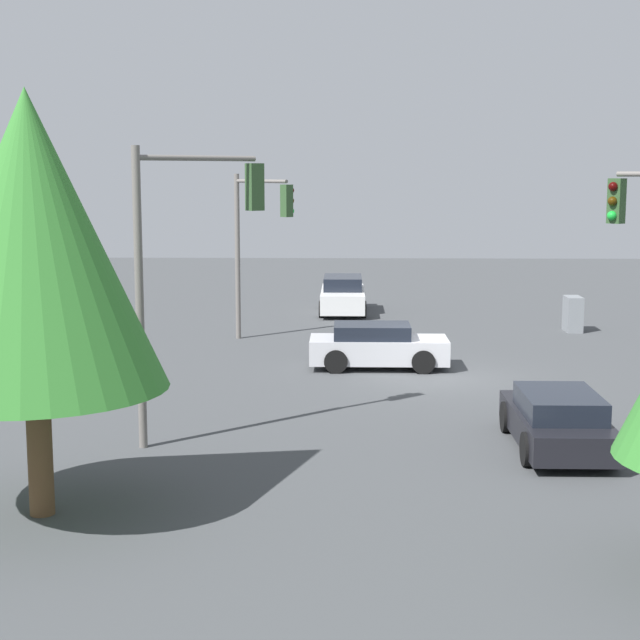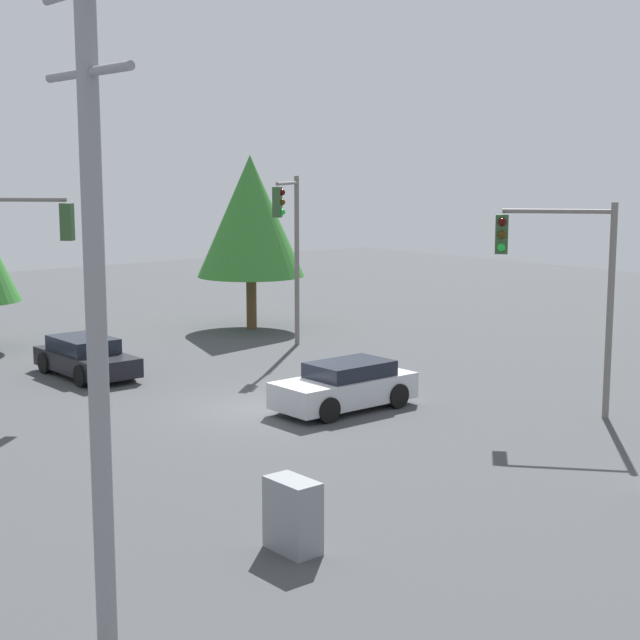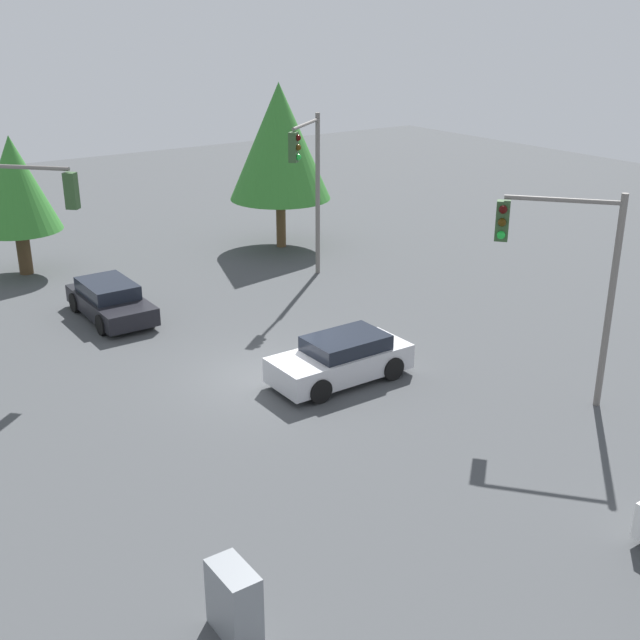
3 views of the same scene
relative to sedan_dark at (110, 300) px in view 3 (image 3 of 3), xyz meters
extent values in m
plane|color=#424447|center=(-7.35, -1.93, -0.62)|extent=(80.00, 80.00, 0.00)
cube|color=black|center=(-0.05, 0.00, -0.13)|extent=(4.23, 1.77, 0.60)
cube|color=black|center=(0.16, 0.00, 0.41)|extent=(2.33, 1.56, 0.47)
cylinder|color=black|center=(-1.37, -0.84, -0.27)|extent=(0.70, 0.22, 0.70)
cylinder|color=black|center=(-1.37, 0.84, -0.27)|extent=(0.70, 0.22, 0.70)
cylinder|color=black|center=(1.26, -0.84, -0.27)|extent=(0.70, 0.22, 0.70)
cylinder|color=black|center=(1.26, 0.84, -0.27)|extent=(0.70, 0.22, 0.70)
cube|color=silver|center=(-8.70, -3.50, -0.07)|extent=(1.73, 4.14, 0.72)
cube|color=black|center=(-8.70, -3.71, 0.51)|extent=(1.52, 2.27, 0.42)
cylinder|color=black|center=(-9.53, -2.22, -0.27)|extent=(0.22, 0.70, 0.70)
cylinder|color=black|center=(-7.88, -2.22, -0.27)|extent=(0.22, 0.70, 0.70)
cylinder|color=black|center=(-9.53, -4.78, -0.27)|extent=(0.22, 0.70, 0.70)
cylinder|color=black|center=(-7.88, -4.78, -0.27)|extent=(0.22, 0.70, 0.70)
cylinder|color=slate|center=(-1.56, 3.05, 5.18)|extent=(2.70, 2.54, 0.12)
cube|color=#2D4C28|center=(-2.87, 1.83, 4.56)|extent=(0.44, 0.44, 1.05)
sphere|color=#360503|center=(-2.75, 1.70, 4.89)|extent=(0.22, 0.22, 0.22)
sphere|color=#392605|center=(-2.75, 1.70, 4.56)|extent=(0.22, 0.22, 0.22)
sphere|color=green|center=(-2.75, 1.70, 4.22)|extent=(0.22, 0.22, 0.22)
cylinder|color=slate|center=(-13.94, -8.31, 2.28)|extent=(0.18, 0.18, 5.81)
cylinder|color=slate|center=(-12.84, -7.38, 4.93)|extent=(2.28, 1.97, 0.12)
cube|color=#2D4C28|center=(-11.73, -6.44, 4.31)|extent=(0.44, 0.43, 1.05)
sphere|color=#360503|center=(-11.84, -6.31, 4.65)|extent=(0.22, 0.22, 0.22)
sphere|color=#392605|center=(-11.84, -6.31, 4.31)|extent=(0.22, 0.22, 0.22)
sphere|color=green|center=(-11.84, -6.31, 3.97)|extent=(0.22, 0.22, 0.22)
cylinder|color=slate|center=(0.09, -8.83, 2.57)|extent=(0.18, 0.18, 6.39)
cylinder|color=slate|center=(-0.80, -7.69, 5.52)|extent=(1.89, 2.36, 0.12)
cube|color=#2D4C28|center=(-1.70, -6.55, 4.89)|extent=(0.43, 0.44, 1.05)
sphere|color=#360503|center=(-1.84, -6.66, 5.23)|extent=(0.22, 0.22, 0.22)
sphere|color=#392605|center=(-1.84, -6.66, 4.89)|extent=(0.22, 0.22, 0.22)
sphere|color=green|center=(-1.84, -6.66, 4.56)|extent=(0.22, 0.22, 0.22)
cube|color=gray|center=(-15.81, 3.94, 0.03)|extent=(1.03, 0.57, 1.31)
cylinder|color=brown|center=(4.28, -9.72, 0.48)|extent=(0.43, 0.43, 2.21)
cone|color=#337A2D|center=(4.28, -9.72, 4.09)|extent=(4.46, 4.46, 5.00)
cylinder|color=#4C3823|center=(6.82, 0.97, 0.28)|extent=(0.54, 0.54, 1.81)
cone|color=#337A2D|center=(6.82, 0.97, 3.06)|extent=(3.31, 3.31, 3.75)
camera|label=1|loc=(20.36, -4.51, 5.20)|focal=55.00mm
camera|label=2|loc=(-28.76, 14.13, 6.09)|focal=55.00mm
camera|label=3|loc=(-25.61, 9.00, 9.35)|focal=45.00mm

